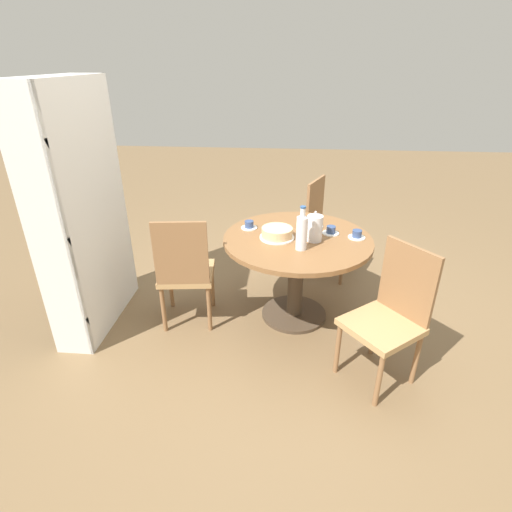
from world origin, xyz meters
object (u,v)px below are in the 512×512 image
at_px(chair_b, 326,226).
at_px(cup_c, 315,224).
at_px(coffee_pot, 315,227).
at_px(bookshelf, 85,219).
at_px(water_bottle, 302,232).
at_px(cup_a, 357,235).
at_px(cup_b, 331,231).
at_px(chair_c, 185,270).
at_px(cup_d, 249,225).
at_px(cake_main, 277,233).
at_px(chair_a, 390,314).

distance_m(chair_b, cup_c, 0.67).
bearing_deg(coffee_pot, chair_b, -11.20).
bearing_deg(bookshelf, water_bottle, 88.72).
xyz_separation_m(cup_a, cup_b, (0.07, 0.19, 0.00)).
xyz_separation_m(chair_c, cup_d, (0.33, -0.47, 0.26)).
bearing_deg(cup_d, cake_main, -127.75).
bearing_deg(chair_c, cup_a, -177.91).
xyz_separation_m(water_bottle, cup_d, (0.36, 0.42, -0.11)).
height_order(chair_b, bookshelf, bookshelf).
height_order(chair_c, water_bottle, water_bottle).
bearing_deg(chair_c, bookshelf, -6.81).
xyz_separation_m(bookshelf, cup_d, (0.33, -1.21, -0.14)).
relative_size(chair_b, cup_a, 7.18).
distance_m(chair_b, cake_main, 1.01).
distance_m(coffee_pot, cup_d, 0.56).
bearing_deg(chair_b, cup_b, -158.63).
distance_m(chair_c, cake_main, 0.77).
bearing_deg(cake_main, water_bottle, -135.04).
bearing_deg(coffee_pot, chair_a, -141.83).
bearing_deg(cup_b, cake_main, 106.33).
bearing_deg(cake_main, cup_b, -73.67).
bearing_deg(chair_a, water_bottle, -165.65).
relative_size(water_bottle, cake_main, 1.23).
bearing_deg(cup_c, coffee_pot, 175.04).
distance_m(chair_c, cup_b, 1.19).
distance_m(chair_a, cup_b, 0.86).
relative_size(chair_b, cup_b, 7.18).
height_order(coffee_pot, water_bottle, water_bottle).
relative_size(chair_a, chair_c, 1.00).
distance_m(cup_b, cup_c, 0.18).
xyz_separation_m(chair_c, cup_b, (0.27, -1.13, 0.26)).
bearing_deg(cup_d, bookshelf, 105.12).
bearing_deg(chair_c, cup_d, -151.92).
xyz_separation_m(cup_a, cup_d, (0.12, 0.85, 0.00)).
relative_size(chair_a, coffee_pot, 3.99).
relative_size(bookshelf, coffee_pot, 7.92).
bearing_deg(cup_c, chair_c, 111.79).
bearing_deg(chair_a, coffee_pot, 179.95).
height_order(water_bottle, cup_c, water_bottle).
xyz_separation_m(cup_b, cup_d, (0.06, 0.66, 0.00)).
height_order(water_bottle, cup_a, water_bottle).
bearing_deg(cup_c, chair_a, -152.86).
bearing_deg(chair_a, cup_b, 166.05).
bearing_deg(chair_a, chair_b, 153.35).
height_order(chair_a, cake_main, chair_a).
distance_m(coffee_pot, cup_a, 0.35).
bearing_deg(coffee_pot, cup_c, -4.96).
bearing_deg(cup_c, water_bottle, 164.10).
bearing_deg(cake_main, cup_c, -49.93).
distance_m(chair_a, cup_a, 0.74).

